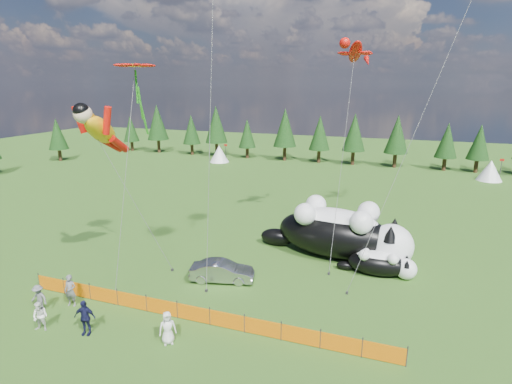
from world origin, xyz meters
TOP-DOWN VIEW (x-y plane):
  - ground at (0.00, 0.00)m, footprint 160.00×160.00m
  - safety_fence at (0.00, -3.00)m, footprint 22.06×0.06m
  - tree_line at (0.00, 45.00)m, footprint 90.00×4.00m
  - festival_tents at (11.00, 40.00)m, footprint 50.00×3.20m
  - cat_large at (6.42, 8.32)m, footprint 11.72×5.13m
  - cat_small at (9.42, 6.21)m, footprint 5.30×1.89m
  - car at (-0.44, 1.84)m, footprint 4.44×2.42m
  - spectator_a at (-7.56, -3.91)m, footprint 0.78×0.59m
  - spectator_b at (-7.21, -6.40)m, footprint 0.88×0.63m
  - spectator_c at (-4.76, -5.86)m, footprint 1.24×0.84m
  - spectator_d at (-8.85, -4.97)m, footprint 1.06×0.56m
  - spectator_e at (-0.31, -5.11)m, footprint 1.02×0.96m
  - superhero_kite at (-7.63, 0.07)m, footprint 5.90×5.30m
  - gecko_kite at (6.08, 13.31)m, footprint 3.63×11.19m
  - flower_kite at (-5.78, 1.47)m, footprint 3.14×6.08m
  - diamond_kite_a at (-1.94, 4.67)m, footprint 1.74×5.24m

SIDE VIEW (x-z plane):
  - ground at x=0.00m, z-range 0.00..0.00m
  - safety_fence at x=0.00m, z-range -0.05..1.05m
  - car at x=-0.44m, z-range 0.00..1.39m
  - spectator_d at x=-8.85m, z-range 0.00..1.62m
  - spectator_b at x=-7.21m, z-range 0.00..1.66m
  - spectator_e at x=-0.31m, z-range 0.00..1.75m
  - cat_small at x=9.42m, z-range -0.05..1.87m
  - spectator_c at x=-4.76m, z-range 0.00..1.94m
  - spectator_a at x=-7.56m, z-range 0.00..1.95m
  - festival_tents at x=11.00m, z-range 0.00..2.80m
  - cat_large at x=6.42m, z-range -0.11..4.13m
  - tree_line at x=0.00m, z-range 0.00..8.00m
  - superhero_kite at x=-7.63m, z-range 3.82..15.99m
  - flower_kite at x=-5.78m, z-range 6.42..20.73m
  - gecko_kite at x=6.08m, z-range 6.53..23.56m
  - diamond_kite_a at x=-1.94m, z-range 7.74..27.14m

